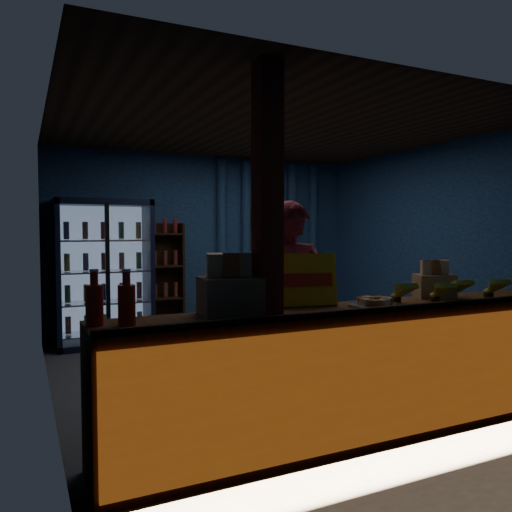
% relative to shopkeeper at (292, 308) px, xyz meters
% --- Properties ---
extents(ground, '(4.60, 4.60, 0.00)m').
position_rel_shopkeeper_xyz_m(ground, '(0.52, 1.30, -0.87)').
color(ground, '#515154').
rests_on(ground, ground).
extents(room_walls, '(4.60, 4.60, 4.60)m').
position_rel_shopkeeper_xyz_m(room_walls, '(0.52, 1.30, 0.70)').
color(room_walls, navy).
rests_on(room_walls, ground).
extents(counter, '(4.40, 0.57, 0.99)m').
position_rel_shopkeeper_xyz_m(counter, '(0.52, -0.61, -0.40)').
color(counter, brown).
rests_on(counter, ground).
extents(support_post, '(0.16, 0.16, 2.60)m').
position_rel_shopkeeper_xyz_m(support_post, '(-0.53, -0.60, 0.43)').
color(support_post, maroon).
rests_on(support_post, ground).
extents(beverage_cooler, '(1.20, 0.62, 1.90)m').
position_rel_shopkeeper_xyz_m(beverage_cooler, '(-1.03, 3.22, 0.06)').
color(beverage_cooler, black).
rests_on(beverage_cooler, ground).
extents(bottle_shelf, '(0.50, 0.28, 1.60)m').
position_rel_shopkeeper_xyz_m(bottle_shelf, '(-0.18, 3.36, -0.08)').
color(bottle_shelf, '#311F0F').
rests_on(bottle_shelf, ground).
extents(curtain_folds, '(1.74, 0.14, 2.50)m').
position_rel_shopkeeper_xyz_m(curtain_folds, '(1.52, 3.44, 0.43)').
color(curtain_folds, navy).
rests_on(curtain_folds, room_walls).
extents(framed_picture, '(0.36, 0.04, 0.28)m').
position_rel_shopkeeper_xyz_m(framed_picture, '(1.37, 3.40, 0.88)').
color(framed_picture, gold).
rests_on(framed_picture, room_walls).
extents(shopkeeper, '(0.70, 0.52, 1.75)m').
position_rel_shopkeeper_xyz_m(shopkeeper, '(0.00, 0.00, 0.00)').
color(shopkeeper, maroon).
rests_on(shopkeeper, ground).
extents(green_chair, '(1.01, 1.01, 0.66)m').
position_rel_shopkeeper_xyz_m(green_chair, '(1.05, 2.72, -0.54)').
color(green_chair, '#54A95E').
rests_on(green_chair, ground).
extents(side_table, '(0.73, 0.63, 0.67)m').
position_rel_shopkeeper_xyz_m(side_table, '(1.53, 2.79, -0.59)').
color(side_table, '#311F0F').
rests_on(side_table, ground).
extents(yellow_sign, '(0.49, 0.19, 0.38)m').
position_rel_shopkeeper_xyz_m(yellow_sign, '(-0.11, -0.39, 0.27)').
color(yellow_sign, '#FCB60D').
rests_on(yellow_sign, counter).
extents(soda_bottles, '(0.27, 0.18, 0.33)m').
position_rel_shopkeeper_xyz_m(soda_bottles, '(-1.53, -0.56, 0.21)').
color(soda_bottles, red).
rests_on(soda_bottles, counter).
extents(snack_box_left, '(0.41, 0.35, 0.40)m').
position_rel_shopkeeper_xyz_m(snack_box_left, '(-0.76, -0.52, 0.22)').
color(snack_box_left, '#AD7C54').
rests_on(snack_box_left, counter).
extents(snack_box_centre, '(0.37, 0.34, 0.31)m').
position_rel_shopkeeper_xyz_m(snack_box_centre, '(1.08, -0.45, 0.19)').
color(snack_box_centre, '#AD7C54').
rests_on(snack_box_centre, counter).
extents(pastry_tray, '(0.40, 0.40, 0.07)m').
position_rel_shopkeeper_xyz_m(pastry_tray, '(0.32, -0.66, 0.10)').
color(pastry_tray, silver).
rests_on(pastry_tray, counter).
extents(banana_bunches, '(1.15, 0.32, 0.19)m').
position_rel_shopkeeper_xyz_m(banana_bunches, '(1.05, -0.64, 0.17)').
color(banana_bunches, gold).
rests_on(banana_bunches, counter).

